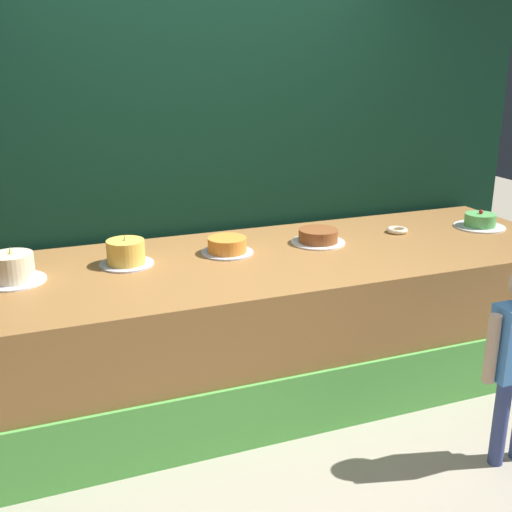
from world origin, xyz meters
TOP-DOWN VIEW (x-y plane):
  - ground_plane at (0.00, 0.00)m, footprint 12.00×12.00m
  - stage_platform at (0.00, 0.58)m, footprint 4.02×1.19m
  - curtain_backdrop at (0.00, 1.27)m, footprint 4.62×0.08m
  - donut at (1.14, 0.74)m, footprint 0.13×0.13m
  - cake_far_left at (-1.14, 0.66)m, footprint 0.31×0.31m
  - cake_left at (-0.57, 0.72)m, footprint 0.29×0.29m
  - cake_center at (0.00, 0.72)m, footprint 0.30×0.30m
  - cake_right at (0.57, 0.71)m, footprint 0.32×0.32m
  - cake_far_right at (1.71, 0.65)m, footprint 0.32×0.32m

SIDE VIEW (x-z plane):
  - ground_plane at x=0.00m, z-range 0.00..0.00m
  - stage_platform at x=0.00m, z-range 0.00..0.78m
  - donut at x=1.14m, z-range 0.79..0.82m
  - cake_right at x=0.57m, z-range 0.78..0.87m
  - cake_far_right at x=1.71m, z-range 0.77..0.88m
  - cake_center at x=0.00m, z-range 0.78..0.87m
  - cake_left at x=-0.57m, z-range 0.77..0.93m
  - cake_far_left at x=-1.14m, z-range 0.76..0.94m
  - curtain_backdrop at x=0.00m, z-range 0.00..2.95m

